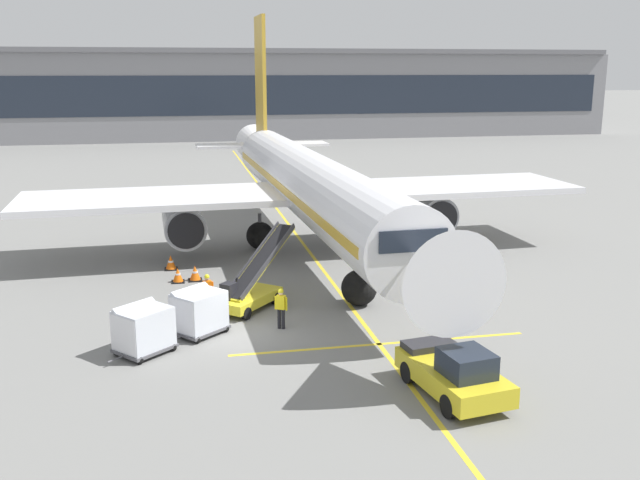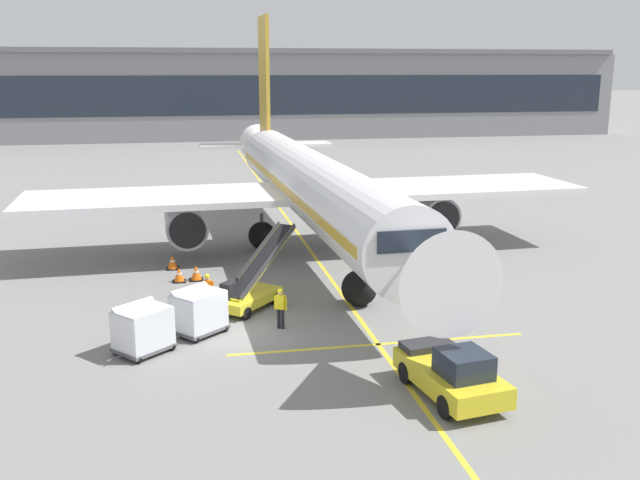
% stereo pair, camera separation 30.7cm
% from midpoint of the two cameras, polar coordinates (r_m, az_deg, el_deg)
% --- Properties ---
extents(ground_plane, '(600.00, 600.00, 0.00)m').
position_cam_midpoint_polar(ground_plane, '(29.84, -5.29, -7.35)').
color(ground_plane, slate).
extents(parked_airplane, '(32.86, 42.51, 14.62)m').
position_cam_midpoint_polar(parked_airplane, '(42.13, -0.59, 4.39)').
color(parked_airplane, white).
rests_on(parked_airplane, ground).
extents(belt_loader, '(4.29, 4.69, 3.40)m').
position_cam_midpoint_polar(belt_loader, '(32.59, -5.29, -3.83)').
color(belt_loader, gold).
rests_on(belt_loader, ground).
extents(baggage_cart_lead, '(2.58, 2.52, 1.91)m').
position_cam_midpoint_polar(baggage_cart_lead, '(29.70, -9.42, -5.53)').
color(baggage_cart_lead, '#515156').
rests_on(baggage_cart_lead, ground).
extents(baggage_cart_second, '(2.58, 2.52, 1.91)m').
position_cam_midpoint_polar(baggage_cart_second, '(28.19, -13.69, -6.79)').
color(baggage_cart_second, '#515156').
rests_on(baggage_cart_second, ground).
extents(pushback_tug, '(2.77, 4.68, 1.83)m').
position_cam_midpoint_polar(pushback_tug, '(24.39, 10.82, -10.36)').
color(pushback_tug, gold).
rests_on(pushback_tug, ground).
extents(ground_crew_by_loader, '(0.57, 0.29, 1.74)m').
position_cam_midpoint_polar(ground_crew_by_loader, '(32.26, -8.68, -3.96)').
color(ground_crew_by_loader, '#333847').
rests_on(ground_crew_by_loader, ground).
extents(ground_crew_by_carts, '(0.50, 0.40, 1.74)m').
position_cam_midpoint_polar(ground_crew_by_carts, '(29.89, -2.87, -5.24)').
color(ground_crew_by_carts, black).
rests_on(ground_crew_by_carts, ground).
extents(safety_cone_engine_keepout, '(0.66, 0.66, 0.74)m').
position_cam_midpoint_polar(safety_cone_engine_keepout, '(37.14, -10.93, -2.75)').
color(safety_cone_engine_keepout, black).
rests_on(safety_cone_engine_keepout, ground).
extents(safety_cone_wingtip, '(0.70, 0.70, 0.78)m').
position_cam_midpoint_polar(safety_cone_wingtip, '(37.26, -9.59, -2.60)').
color(safety_cone_wingtip, black).
rests_on(safety_cone_wingtip, ground).
extents(safety_cone_nose_mark, '(0.70, 0.70, 0.78)m').
position_cam_midpoint_polar(safety_cone_nose_mark, '(39.55, -11.45, -1.74)').
color(safety_cone_nose_mark, black).
rests_on(safety_cone_nose_mark, ground).
extents(apron_guidance_line_lead_in, '(0.20, 110.00, 0.01)m').
position_cam_midpoint_polar(apron_guidance_line_lead_in, '(42.20, -0.44, -1.03)').
color(apron_guidance_line_lead_in, yellow).
rests_on(apron_guidance_line_lead_in, ground).
extents(apron_guidance_line_stop_bar, '(12.00, 0.20, 0.01)m').
position_cam_midpoint_polar(apron_guidance_line_stop_bar, '(28.63, 5.07, -8.26)').
color(apron_guidance_line_stop_bar, yellow).
rests_on(apron_guidance_line_stop_bar, ground).
extents(terminal_building, '(146.14, 20.28, 13.49)m').
position_cam_midpoint_polar(terminal_building, '(117.61, -13.00, 11.26)').
color(terminal_building, gray).
rests_on(terminal_building, ground).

